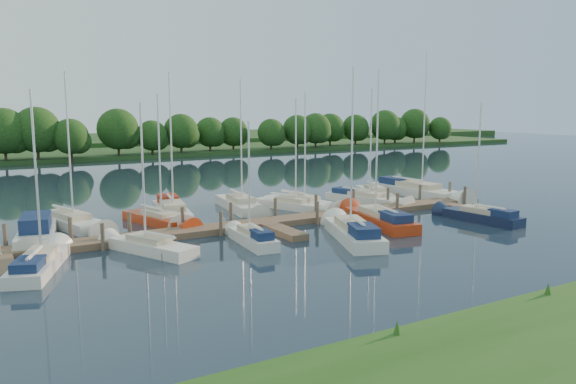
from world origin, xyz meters
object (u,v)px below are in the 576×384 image
sailboat_n_5 (241,207)px  sailboat_s_2 (252,239)px  dock (267,225)px  motorboat (36,235)px

sailboat_n_5 → sailboat_s_2: size_ratio=1.39×
dock → motorboat: (-13.80, 3.65, 0.19)m
motorboat → sailboat_s_2: size_ratio=0.95×
dock → sailboat_s_2: 4.44m
dock → sailboat_n_5: (1.30, 6.79, 0.08)m
sailboat_s_2 → dock: bearing=54.9°
sailboat_n_5 → dock: bearing=86.3°
dock → sailboat_n_5: sailboat_n_5 is taller
motorboat → sailboat_s_2: 13.03m
sailboat_n_5 → sailboat_s_2: 11.01m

